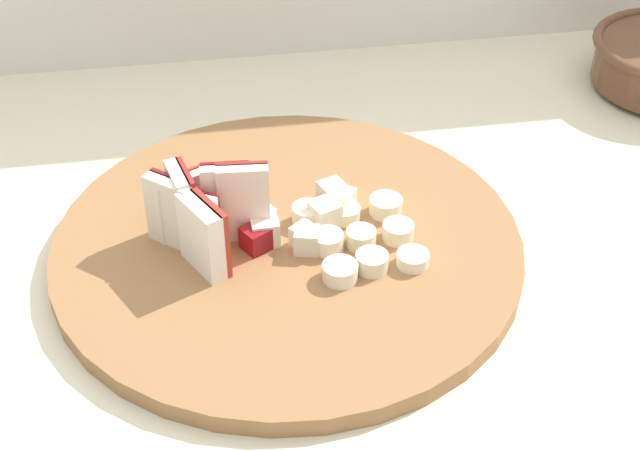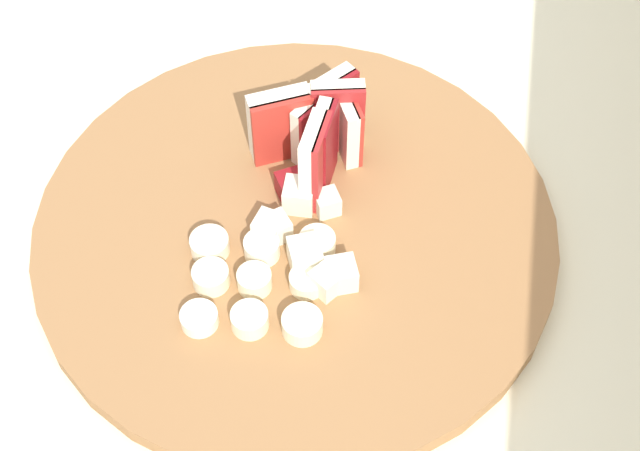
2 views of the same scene
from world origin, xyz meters
name	(u,v)px [view 2 (image 2 of 2)]	position (x,y,z in m)	size (l,w,h in m)	color
cutting_board	(295,230)	(-0.01, 0.05, 0.89)	(0.37, 0.37, 0.02)	olive
apple_wedge_fan	(319,129)	(-0.07, 0.05, 0.92)	(0.10, 0.09, 0.07)	#A32323
apple_dice_pile	(304,231)	(0.01, 0.06, 0.90)	(0.10, 0.08, 0.02)	#EFE5CC
banana_slice_rows	(259,280)	(0.05, 0.03, 0.90)	(0.10, 0.10, 0.01)	#F4EAC6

